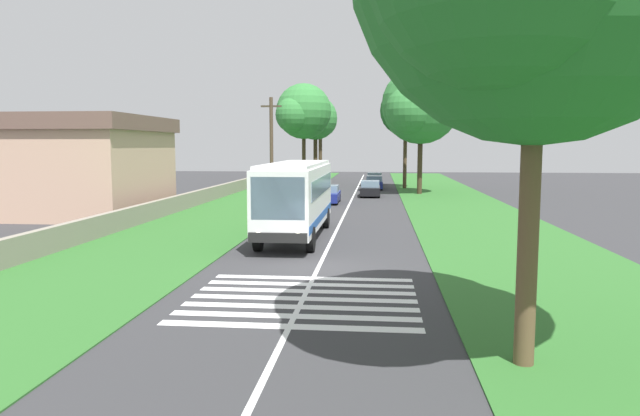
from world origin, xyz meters
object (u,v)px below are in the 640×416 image
at_px(roadside_tree_left_0, 320,122).
at_px(coach_bus, 297,195).
at_px(roadside_tree_left_1, 302,113).
at_px(utility_pole, 272,153).
at_px(trailing_car_0, 328,195).
at_px(roadside_tree_right_2, 404,112).
at_px(trailing_car_1, 370,189).
at_px(roadside_tree_left_2, 315,119).
at_px(trailing_car_3, 374,179).
at_px(roadside_tree_right_0, 419,107).
at_px(trailing_car_2, 374,183).
at_px(roadside_building, 80,165).

bearing_deg(roadside_tree_left_0, coach_bus, -175.42).
relative_size(roadside_tree_left_1, utility_pole, 1.47).
bearing_deg(trailing_car_0, roadside_tree_right_2, -21.86).
bearing_deg(trailing_car_1, trailing_car_0, 153.15).
relative_size(trailing_car_1, roadside_tree_right_2, 0.39).
bearing_deg(coach_bus, roadside_tree_left_2, 5.09).
bearing_deg(utility_pole, roadside_tree_left_1, 2.80).
xyz_separation_m(trailing_car_1, roadside_tree_left_2, (21.03, 7.32, 7.20)).
xyz_separation_m(trailing_car_3, roadside_tree_left_1, (-3.23, 8.09, 7.54)).
relative_size(trailing_car_3, roadside_tree_right_0, 0.36).
relative_size(trailing_car_2, roadside_tree_right_0, 0.36).
bearing_deg(roadside_building, trailing_car_2, -39.03).
xyz_separation_m(coach_bus, roadside_tree_right_2, (33.97, -6.70, 5.95)).
relative_size(trailing_car_3, roadside_building, 0.39).
relative_size(roadside_tree_right_2, roadside_building, 0.98).
bearing_deg(roadside_tree_left_0, trailing_car_2, -160.18).
height_order(coach_bus, trailing_car_0, coach_bus).
height_order(trailing_car_3, roadside_tree_left_2, roadside_tree_left_2).
bearing_deg(roadside_tree_right_2, trailing_car_3, 28.70).
height_order(roadside_tree_left_0, roadside_tree_right_2, roadside_tree_right_2).
distance_m(roadside_tree_left_1, roadside_building, 30.47).
relative_size(roadside_tree_left_2, roadside_building, 0.96).
height_order(roadside_tree_left_2, roadside_building, roadside_tree_left_2).
bearing_deg(trailing_car_3, roadside_tree_right_0, -162.27).
bearing_deg(roadside_tree_right_0, roadside_tree_left_0, 23.43).
distance_m(trailing_car_3, roadside_tree_right_2, 9.83).
bearing_deg(roadside_tree_left_2, roadside_tree_right_0, -147.19).
bearing_deg(roadside_building, coach_bus, -118.38).
bearing_deg(trailing_car_1, roadside_tree_right_0, -57.25).
distance_m(trailing_car_0, roadside_tree_left_1, 20.89).
bearing_deg(roadside_tree_left_2, coach_bus, -174.91).
xyz_separation_m(trailing_car_3, utility_pole, (-29.00, 6.83, 3.40)).
relative_size(roadside_tree_right_2, utility_pole, 1.41).
distance_m(trailing_car_2, trailing_car_3, 7.18).
height_order(trailing_car_0, roadside_tree_left_0, roadside_tree_left_0).
distance_m(roadside_tree_left_0, roadside_tree_left_1, 18.28).
bearing_deg(trailing_car_1, roadside_tree_right_2, -18.48).
height_order(roadside_tree_left_1, roadside_tree_right_0, roadside_tree_right_0).
bearing_deg(roadside_building, trailing_car_0, -60.59).
distance_m(coach_bus, roadside_tree_left_0, 55.14).
relative_size(trailing_car_1, roadside_building, 0.39).
relative_size(trailing_car_0, trailing_car_3, 1.00).
bearing_deg(trailing_car_2, coach_bus, 173.61).
height_order(roadside_tree_left_1, utility_pole, roadside_tree_left_1).
xyz_separation_m(trailing_car_0, roadside_tree_left_0, (37.22, 4.45, 7.29)).
height_order(trailing_car_1, roadside_tree_left_2, roadside_tree_left_2).
xyz_separation_m(roadside_tree_right_0, utility_pole, (-16.10, 10.95, -4.10)).
bearing_deg(trailing_car_2, roadside_tree_right_2, -63.44).
bearing_deg(utility_pole, trailing_car_3, -13.25).
relative_size(trailing_car_2, roadside_tree_left_0, 0.41).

